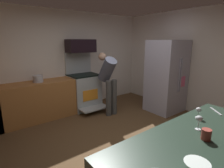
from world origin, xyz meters
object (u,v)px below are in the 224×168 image
Objects in this scene: refrigerator at (166,76)px; mixing_bowl_large at (197,166)px; oven_range at (84,90)px; wine_glass_mid at (199,119)px; mug_coffee at (206,134)px; stock_pot at (38,79)px; person_cook at (108,79)px; wine_glass_near at (199,110)px; microwave at (81,46)px.

refrigerator reaches higher than mixing_bowl_large.
oven_range reaches higher than wine_glass_mid.
stock_pot is (-0.54, 3.55, 0.03)m from mug_coffee.
refrigerator is at bearing -27.59° from stock_pot.
person_cook is 2.81m from wine_glass_mid.
wine_glass_near is 0.85× the size of wine_glass_mid.
microwave reaches higher than refrigerator.
refrigerator reaches higher than stock_pot.
mug_coffee is 3.59m from stock_pot.
mug_coffee is at bearing -99.92° from microwave.
wine_glass_mid is (-0.80, -2.69, 0.11)m from person_cook.
mug_coffee is (0.48, 0.16, 0.02)m from mixing_bowl_large.
microwave is 0.48× the size of person_cook.
oven_range is at bearing 113.42° from person_cook.
wine_glass_near is 1.27× the size of mug_coffee.
wine_glass_mid is at bearing -98.14° from microwave.
refrigerator reaches higher than mug_coffee.
mixing_bowl_large is 1.02m from wine_glass_near.
wine_glass_mid is at bearing -78.73° from stock_pot.
wine_glass_near is at bearing 26.77° from mixing_bowl_large.
stock_pot reaches higher than mug_coffee.
oven_range reaches higher than mixing_bowl_large.
stock_pot is (-1.48, 0.72, 0.07)m from person_cook.
mixing_bowl_large is at bearing -106.73° from oven_range.
stock_pot is at bearing 179.38° from oven_range.
wine_glass_near is (-0.51, -2.53, 0.09)m from person_cook.
mug_coffee is at bearing -108.36° from person_cook.
person_cook is at bearing -66.58° from oven_range.
microwave is (0.00, 0.09, 1.19)m from oven_range.
wine_glass_mid reaches higher than mug_coffee.
wine_glass_near is at bearing -73.30° from stock_pot.
person_cook is 11.44× the size of wine_glass_near.
microwave is 1.38m from stock_pot.
mug_coffee is (-0.63, -3.54, 0.44)m from oven_range.
refrigerator is 2.88m from wine_glass_mid.
microwave is 4.67× the size of wine_glass_mid.
mixing_bowl_large is at bearing -140.71° from refrigerator.
oven_range is 0.87m from person_cook.
oven_range is 2.07× the size of microwave.
refrigerator is at bearing -43.50° from microwave.
wine_glass_near is 0.53m from mug_coffee.
mug_coffee is (-0.63, -3.63, -0.74)m from microwave.
microwave is 3.76m from mug_coffee.
person_cook reaches higher than mug_coffee.
oven_range is at bearing -90.00° from microwave.
stock_pot is at bearing 101.27° from wine_glass_mid.
mug_coffee is (-0.14, -0.15, -0.06)m from wine_glass_mid.
person_cook is at bearing 150.51° from refrigerator.
stock_pot reaches higher than mixing_bowl_large.
microwave is at bearing 86.54° from wine_glass_near.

